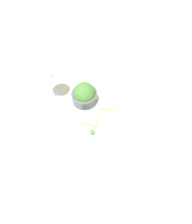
{
  "coord_description": "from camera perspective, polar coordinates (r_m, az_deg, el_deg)",
  "views": [
    {
      "loc": [
        0.26,
        -0.34,
        0.65
      ],
      "look_at": [
        0.0,
        0.0,
        0.03
      ],
      "focal_mm": 28.0,
      "sensor_mm": 36.0,
      "label": 1
    }
  ],
  "objects": [
    {
      "name": "ground_plane",
      "position": [
        0.78,
        0.0,
        -1.44
      ],
      "size": [
        4.0,
        4.0,
        0.0
      ],
      "primitive_type": "plane",
      "color": "beige"
    },
    {
      "name": "dinner_plate",
      "position": [
        0.77,
        0.0,
        -1.15
      ],
      "size": [
        0.29,
        0.29,
        0.01
      ],
      "color": "silver",
      "rests_on": "ground_plane"
    },
    {
      "name": "salad_bowl",
      "position": [
        0.79,
        -3.79,
        5.62
      ],
      "size": [
        0.12,
        0.12,
        0.1
      ],
      "color": "#4C5156",
      "rests_on": "dinner_plate"
    },
    {
      "name": "sauce_ramekin",
      "position": [
        0.74,
        6.53,
        -1.92
      ],
      "size": [
        0.05,
        0.05,
        0.03
      ],
      "color": "white",
      "rests_on": "dinner_plate"
    },
    {
      "name": "cheese_toast_near",
      "position": [
        0.74,
        -2.55,
        -2.23
      ],
      "size": [
        0.1,
        0.08,
        0.03
      ],
      "color": "tan",
      "rests_on": "dinner_plate"
    },
    {
      "name": "cheese_toast_far",
      "position": [
        0.78,
        4.15,
        2.24
      ],
      "size": [
        0.09,
        0.08,
        0.03
      ],
      "color": "tan",
      "rests_on": "dinner_plate"
    },
    {
      "name": "wine_glass",
      "position": [
        0.78,
        -15.37,
        10.87
      ],
      "size": [
        0.09,
        0.09,
        0.18
      ],
      "color": "silver",
      "rests_on": "ground_plane"
    },
    {
      "name": "garnish",
      "position": [
        0.71,
        -1.27,
        -6.54
      ],
      "size": [
        0.02,
        0.02,
        0.02
      ],
      "color": "#477533",
      "rests_on": "dinner_plate"
    },
    {
      "name": "fork",
      "position": [
        0.93,
        2.42,
        10.67
      ],
      "size": [
        0.16,
        0.03,
        0.01
      ],
      "color": "silver",
      "rests_on": "ground_plane"
    }
  ]
}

